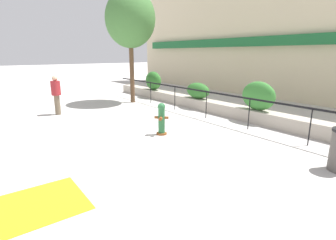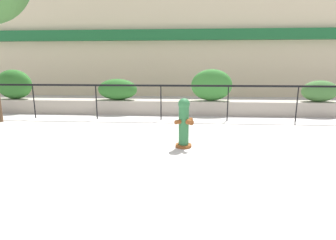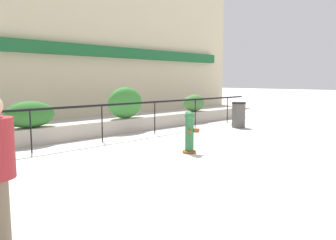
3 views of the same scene
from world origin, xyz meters
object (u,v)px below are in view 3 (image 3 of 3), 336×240
at_px(hedge_bush_3, 194,103).
at_px(trash_bin, 239,115).
at_px(hedge_bush_2, 126,103).
at_px(fire_hydrant, 190,132).
at_px(hedge_bush_1, 30,114).

bearing_deg(hedge_bush_3, trash_bin, -87.16).
xyz_separation_m(hedge_bush_3, trash_bin, (0.11, -2.25, -0.36)).
relative_size(hedge_bush_2, fire_hydrant, 1.35).
xyz_separation_m(hedge_bush_3, fire_hydrant, (-4.69, -3.96, -0.32)).
relative_size(fire_hydrant, trash_bin, 1.07).
bearing_deg(hedge_bush_3, fire_hydrant, -139.83).
bearing_deg(hedge_bush_2, fire_hydrant, -103.40).
distance_m(hedge_bush_1, hedge_bush_3, 7.17).
bearing_deg(hedge_bush_1, trash_bin, -17.15).
xyz_separation_m(hedge_bush_1, hedge_bush_2, (3.43, 0.00, 0.18)).
bearing_deg(trash_bin, hedge_bush_1, 162.85).
bearing_deg(trash_bin, hedge_bush_2, 149.78).
height_order(hedge_bush_1, fire_hydrant, hedge_bush_1).
xyz_separation_m(hedge_bush_2, hedge_bush_3, (3.75, 0.00, -0.19)).
bearing_deg(fire_hydrant, hedge_bush_3, 40.17).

